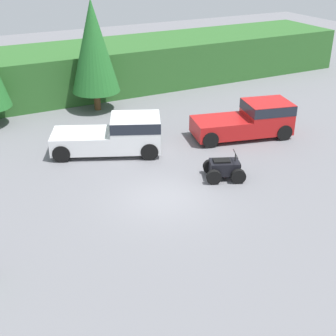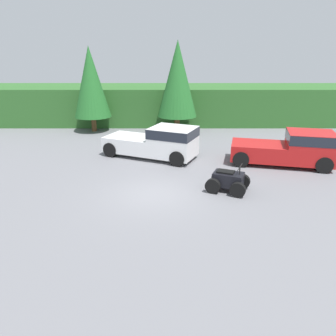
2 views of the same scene
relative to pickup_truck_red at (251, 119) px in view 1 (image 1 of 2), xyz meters
The scene contains 6 objects.
ground_plane 8.35m from the pickup_truck_red, 151.90° to the right, with size 80.00×80.00×0.00m, color slate.
hillside_backdrop 14.14m from the pickup_truck_red, 121.14° to the left, with size 44.00×6.00×3.08m.
tree_mid_left 10.43m from the pickup_truck_red, 127.04° to the left, with size 2.97×2.97×6.75m.
pickup_truck_red is the anchor object (origin of this frame).
pickup_truck_second 7.39m from the pickup_truck_red, behind, with size 5.79×4.08×1.90m.
quad_atv 5.41m from the pickup_truck_red, 138.71° to the right, with size 2.13×1.87×1.22m.
Camera 1 is at (-7.60, -15.33, 9.94)m, focal length 50.00 mm.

